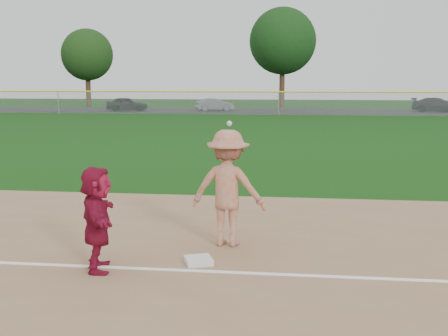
# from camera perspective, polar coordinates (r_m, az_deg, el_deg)

# --- Properties ---
(ground) EXTENTS (160.00, 160.00, 0.00)m
(ground) POSITION_cam_1_polar(r_m,az_deg,el_deg) (9.65, -1.11, -9.02)
(ground) COLOR #0F3C0B
(ground) RESTS_ON ground
(foul_line) EXTENTS (60.00, 0.10, 0.01)m
(foul_line) POSITION_cam_1_polar(r_m,az_deg,el_deg) (8.90, -1.86, -10.44)
(foul_line) COLOR white
(foul_line) RESTS_ON infield_dirt
(parking_asphalt) EXTENTS (120.00, 10.00, 0.01)m
(parking_asphalt) POSITION_cam_1_polar(r_m,az_deg,el_deg) (55.19, 5.74, 5.76)
(parking_asphalt) COLOR black
(parking_asphalt) RESTS_ON ground
(first_base) EXTENTS (0.55, 0.55, 0.09)m
(first_base) POSITION_cam_1_polar(r_m,az_deg,el_deg) (9.26, -2.60, -9.37)
(first_base) COLOR silver
(first_base) RESTS_ON infield_dirt
(base_runner) EXTENTS (0.93, 1.61, 1.65)m
(base_runner) POSITION_cam_1_polar(r_m,az_deg,el_deg) (8.96, -12.77, -5.04)
(base_runner) COLOR maroon
(base_runner) RESTS_ON infield_dirt
(car_left) EXTENTS (4.26, 2.45, 1.36)m
(car_left) POSITION_cam_1_polar(r_m,az_deg,el_deg) (56.27, -9.83, 6.43)
(car_left) COLOR black
(car_left) RESTS_ON parking_asphalt
(car_mid) EXTENTS (3.93, 2.53, 1.22)m
(car_mid) POSITION_cam_1_polar(r_m,az_deg,el_deg) (55.58, -0.96, 6.46)
(car_mid) COLOR slate
(car_mid) RESTS_ON parking_asphalt
(car_right) EXTENTS (5.04, 3.43, 1.35)m
(car_right) POSITION_cam_1_polar(r_m,az_deg,el_deg) (56.99, 20.89, 6.01)
(car_right) COLOR black
(car_right) RESTS_ON parking_asphalt
(first_base_play) EXTENTS (1.44, 0.96, 2.28)m
(first_base_play) POSITION_cam_1_polar(r_m,az_deg,el_deg) (10.04, 0.41, -2.05)
(first_base_play) COLOR #97989A
(first_base_play) RESTS_ON infield_dirt
(outfield_fence) EXTENTS (110.00, 0.12, 110.00)m
(outfield_fence) POSITION_cam_1_polar(r_m,az_deg,el_deg) (49.12, 5.60, 7.67)
(outfield_fence) COLOR #999EA0
(outfield_fence) RESTS_ON ground
(tree_1) EXTENTS (5.80, 5.80, 8.75)m
(tree_1) POSITION_cam_1_polar(r_m,az_deg,el_deg) (66.39, -13.74, 11.10)
(tree_1) COLOR #382414
(tree_1) RESTS_ON ground
(tree_2) EXTENTS (7.00, 7.00, 10.58)m
(tree_2) POSITION_cam_1_polar(r_m,az_deg,el_deg) (60.74, 5.98, 12.70)
(tree_2) COLOR #3B2615
(tree_2) RESTS_ON ground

